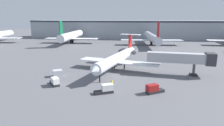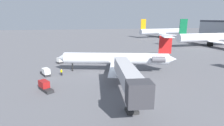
{
  "view_description": "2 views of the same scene",
  "coord_description": "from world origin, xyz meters",
  "views": [
    {
      "loc": [
        7.01,
        -49.74,
        15.51
      ],
      "look_at": [
        -0.3,
        2.39,
        3.03
      ],
      "focal_mm": 31.25,
      "sensor_mm": 36.0,
      "label": 1
    },
    {
      "loc": [
        44.85,
        -4.21,
        13.83
      ],
      "look_at": [
        2.97,
        4.31,
        3.04
      ],
      "focal_mm": 28.15,
      "sensor_mm": 36.0,
      "label": 2
    }
  ],
  "objects": [
    {
      "name": "cargo_container_uld",
      "position": [
        -14.34,
        -2.33,
        0.87
      ],
      "size": [
        3.01,
        2.85,
        1.73
      ],
      "color": "silver",
      "rests_on": "ground_plane"
    },
    {
      "name": "ground_plane",
      "position": [
        0.0,
        0.0,
        -0.05
      ],
      "size": [
        400.0,
        400.0,
        0.1
      ],
      "primitive_type": "cube",
      "color": "#5B5B60"
    },
    {
      "name": "baggage_tug_trailing",
      "position": [
        -12.1,
        -9.02,
        0.84
      ],
      "size": [
        3.58,
        4.0,
        1.9
      ],
      "color": "#262628",
      "rests_on": "ground_plane"
    },
    {
      "name": "baggage_tug_spare",
      "position": [
        10.27,
        -10.75,
        0.84
      ],
      "size": [
        4.12,
        3.34,
        1.9
      ],
      "color": "#262628",
      "rests_on": "ground_plane"
    },
    {
      "name": "regional_jet",
      "position": [
        0.93,
        6.5,
        3.69
      ],
      "size": [
        24.64,
        31.14,
        9.7
      ],
      "color": "silver",
      "rests_on": "ground_plane"
    },
    {
      "name": "parked_airliner_west_mid",
      "position": [
        -33.53,
        63.36,
        4.49
      ],
      "size": [
        31.73,
        37.68,
        13.78
      ],
      "color": "white",
      "rests_on": "ground_plane"
    },
    {
      "name": "ground_crew_marshaller",
      "position": [
        1.14,
        -8.24,
        0.86
      ],
      "size": [
        0.48,
        0.44,
        1.69
      ],
      "color": "black",
      "rests_on": "ground_plane"
    },
    {
      "name": "jet_bridge",
      "position": [
        19.17,
        3.83,
        4.65
      ],
      "size": [
        17.73,
        4.65,
        6.34
      ],
      "color": "#ADADB2",
      "rests_on": "ground_plane"
    },
    {
      "name": "parked_airliner_west_end",
      "position": [
        -80.14,
        59.18,
        4.4
      ],
      "size": [
        29.91,
        35.22,
        13.6
      ],
      "color": "silver",
      "rests_on": "ground_plane"
    },
    {
      "name": "baggage_tug_lead",
      "position": [
        0.41,
        -12.12,
        0.84
      ],
      "size": [
        4.21,
        3.03,
        1.9
      ],
      "color": "#262628",
      "rests_on": "ground_plane"
    }
  ]
}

